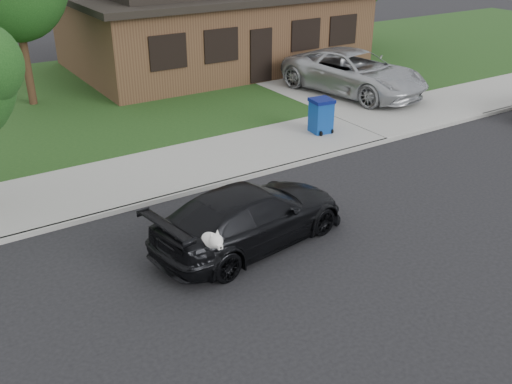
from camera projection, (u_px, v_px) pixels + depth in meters
ground at (376, 220)px, 12.98m from camera, size 120.00×120.00×0.00m
sidewalk at (258, 149)px, 16.74m from camera, size 60.00×3.00×0.12m
curb at (287, 166)px, 15.61m from camera, size 60.00×0.12×0.12m
lawn at (150, 87)px, 22.81m from camera, size 60.00×13.00×0.13m
driveway at (315, 83)px, 23.44m from camera, size 4.50×13.00×0.14m
sedan at (250, 216)px, 11.79m from camera, size 4.66×2.49×1.29m
minivan at (354, 72)px, 21.47m from camera, size 3.63×6.09×1.59m
recycling_bin at (321, 115)px, 17.70m from camera, size 0.71×0.73×1.07m
house at (212, 19)px, 25.36m from camera, size 12.60×8.60×4.65m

